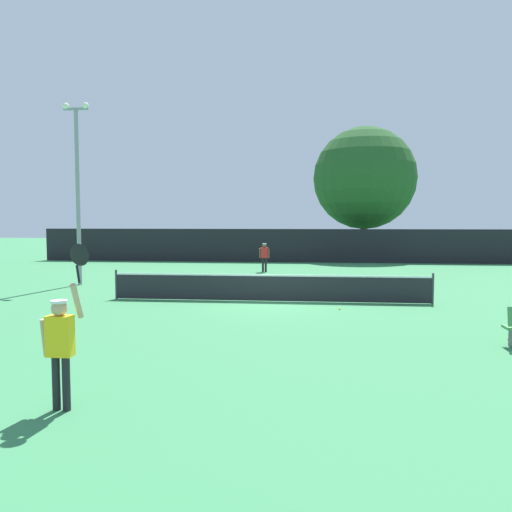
{
  "coord_description": "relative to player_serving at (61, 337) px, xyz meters",
  "views": [
    {
      "loc": [
        1.37,
        -17.85,
        2.89
      ],
      "look_at": [
        -0.7,
        2.16,
        1.46
      ],
      "focal_mm": 35.7,
      "sensor_mm": 36.0,
      "label": 1
    }
  ],
  "objects": [
    {
      "name": "ground_plane",
      "position": [
        2.34,
        10.64,
        -1.12
      ],
      "size": [
        120.0,
        120.0,
        0.0
      ],
      "primitive_type": "plane",
      "color": "#387F4C"
    },
    {
      "name": "tennis_net",
      "position": [
        2.34,
        10.64,
        -0.61
      ],
      "size": [
        11.33,
        0.08,
        1.07
      ],
      "color": "#232328",
      "rests_on": "ground"
    },
    {
      "name": "perimeter_fence",
      "position": [
        2.34,
        27.54,
        0.02
      ],
      "size": [
        34.72,
        0.12,
        2.28
      ],
      "primitive_type": "cube",
      "color": "black",
      "rests_on": "ground"
    },
    {
      "name": "player_serving",
      "position": [
        0.0,
        0.0,
        0.0
      ],
      "size": [
        0.68,
        0.4,
        2.54
      ],
      "color": "yellow",
      "rests_on": "ground"
    },
    {
      "name": "player_receiving",
      "position": [
        1.26,
        20.9,
        -0.16
      ],
      "size": [
        0.57,
        0.23,
        1.58
      ],
      "rotation": [
        0.0,
        0.0,
        3.14
      ],
      "color": "red",
      "rests_on": "ground"
    },
    {
      "name": "tennis_ball",
      "position": [
        4.71,
        9.16,
        -1.08
      ],
      "size": [
        0.07,
        0.07,
        0.07
      ],
      "primitive_type": "sphere",
      "color": "#CCE033",
      "rests_on": "ground"
    },
    {
      "name": "light_pole",
      "position": [
        -6.45,
        14.42,
        3.44
      ],
      "size": [
        1.18,
        0.28,
        8.0
      ],
      "color": "gray",
      "rests_on": "ground"
    },
    {
      "name": "large_tree",
      "position": [
        7.88,
        32.11,
        4.91
      ],
      "size": [
        7.69,
        7.69,
        9.88
      ],
      "color": "brown",
      "rests_on": "ground"
    },
    {
      "name": "parked_car_near",
      "position": [
        8.51,
        35.55,
        -0.34
      ],
      "size": [
        2.29,
        4.36,
        1.69
      ],
      "rotation": [
        0.0,
        0.0,
        0.1
      ],
      "color": "white",
      "rests_on": "ground"
    }
  ]
}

